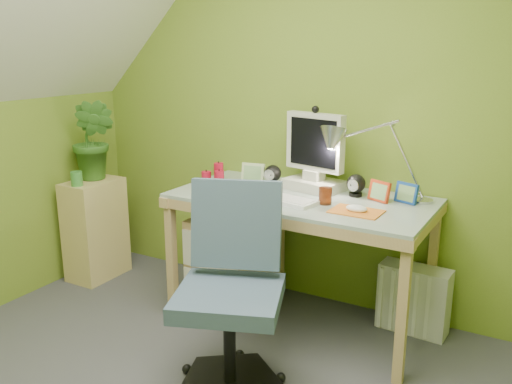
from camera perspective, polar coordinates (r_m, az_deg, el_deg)
The scene contains 19 objects.
wall_back at distance 3.45m, azimuth 4.95°, elevation 7.89°, with size 3.20×0.01×2.40m, color olive.
desk at distance 3.26m, azimuth 4.63°, elevation -7.19°, with size 1.48×0.74×0.79m, color tan, non-canonical shape.
monitor at distance 3.23m, azimuth 6.24°, elevation 4.98°, with size 0.40×0.23×0.55m, color beige, non-canonical shape.
speaker_left at distance 3.37m, azimuth 1.78°, elevation 1.82°, with size 0.11×0.11×0.13m, color black, non-canonical shape.
speaker_right at distance 3.16m, azimuth 10.48°, elevation 0.72°, with size 0.11×0.11×0.13m, color black, non-canonical shape.
keyboard at distance 3.04m, azimuth 2.31°, elevation -0.66°, with size 0.47×0.15×0.02m, color white.
mousepad at distance 2.87m, azimuth 10.52°, elevation -2.03°, with size 0.26×0.19×0.01m, color orange.
mouse at distance 2.86m, azimuth 10.53°, elevation -1.72°, with size 0.11×0.07×0.04m, color white.
amber_tumbler at distance 2.98m, azimuth 7.30°, elevation -0.40°, with size 0.07×0.07×0.09m, color maroon.
candle_cluster at distance 3.41m, azimuth -4.32°, elevation 1.91°, with size 0.16×0.14×0.12m, color #AD0F28, non-canonical shape.
photo_frame_red at distance 3.08m, azimuth 12.86°, elevation 0.09°, with size 0.13×0.02×0.12m, color #B23013.
photo_frame_blue at distance 3.09m, azimuth 15.56°, elevation -0.10°, with size 0.13×0.02×0.11m, color #154096.
photo_frame_green at distance 3.41m, azimuth -0.31°, elevation 2.00°, with size 0.15×0.02×0.13m, color #ACC185.
desk_lamp at distance 3.07m, azimuth 14.01°, elevation 5.14°, with size 0.61×0.26×0.66m, color silver, non-canonical shape.
side_ledge at distance 4.07m, azimuth -16.53°, elevation -3.77°, with size 0.27×0.41×0.72m, color tan.
potted_plant at distance 3.95m, azimuth -16.71°, elevation 5.28°, with size 0.31×0.25×0.57m, color #376A23.
green_cup at distance 3.85m, azimuth -18.36°, elevation 1.33°, with size 0.08×0.08×0.10m, color #43923C.
task_chair at distance 2.59m, azimuth -2.87°, elevation -10.67°, with size 0.55×0.55×1.00m, color #3F5368, non-canonical shape.
radiator at distance 3.36m, azimuth 16.26°, elevation -10.75°, with size 0.40×0.16×0.40m, color silver.
Camera 1 is at (1.42, -1.52, 1.62)m, focal length 38.00 mm.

